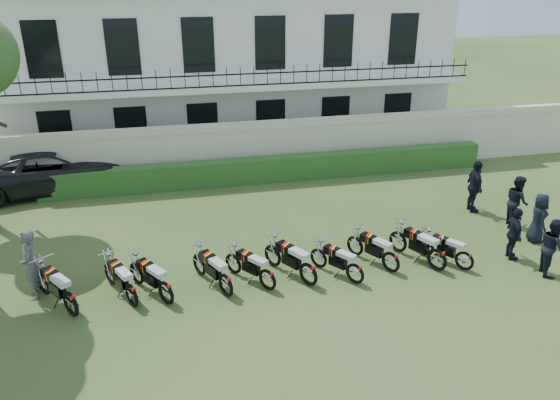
{
  "coord_description": "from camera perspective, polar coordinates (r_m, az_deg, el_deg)",
  "views": [
    {
      "loc": [
        -3.24,
        -13.15,
        8.07
      ],
      "look_at": [
        0.16,
        2.11,
        1.35
      ],
      "focal_mm": 35.0,
      "sensor_mm": 36.0,
      "label": 1
    }
  ],
  "objects": [
    {
      "name": "motorcycle_8",
      "position": [
        16.2,
        16.14,
        -5.51
      ],
      "size": [
        1.05,
        1.92,
        1.14
      ],
      "rotation": [
        0.0,
        0.0,
        0.46
      ],
      "color": "black",
      "rests_on": "ground"
    },
    {
      "name": "ground",
      "position": [
        15.77,
        1.1,
        -7.54
      ],
      "size": [
        100.0,
        100.0,
        0.0
      ],
      "primitive_type": "plane",
      "color": "#304B1E",
      "rests_on": "ground"
    },
    {
      "name": "officer_4",
      "position": [
        19.8,
        23.51,
        -0.09
      ],
      "size": [
        0.85,
        0.99,
        1.75
      ],
      "primitive_type": "imported",
      "rotation": [
        0.0,
        0.0,
        1.32
      ],
      "color": "black",
      "rests_on": "ground"
    },
    {
      "name": "motorcycle_9",
      "position": [
        16.49,
        18.77,
        -5.6
      ],
      "size": [
        1.12,
        1.54,
        0.99
      ],
      "rotation": [
        0.0,
        0.0,
        0.61
      ],
      "color": "black",
      "rests_on": "ground"
    },
    {
      "name": "motorcycle_5",
      "position": [
        14.89,
        2.99,
        -7.22
      ],
      "size": [
        1.15,
        1.86,
        1.15
      ],
      "rotation": [
        0.0,
        0.0,
        0.53
      ],
      "color": "black",
      "rests_on": "ground"
    },
    {
      "name": "officer_5",
      "position": [
        20.35,
        19.68,
        1.34
      ],
      "size": [
        0.63,
        1.17,
        1.89
      ],
      "primitive_type": "imported",
      "rotation": [
        0.0,
        0.0,
        1.41
      ],
      "color": "black",
      "rests_on": "ground"
    },
    {
      "name": "motorcycle_6",
      "position": [
        15.13,
        7.88,
        -7.15
      ],
      "size": [
        1.14,
        1.59,
        1.02
      ],
      "rotation": [
        0.0,
        0.0,
        0.61
      ],
      "color": "black",
      "rests_on": "ground"
    },
    {
      "name": "building",
      "position": [
        27.65,
        -5.87,
        14.06
      ],
      "size": [
        20.4,
        9.6,
        7.4
      ],
      "color": "white",
      "rests_on": "ground"
    },
    {
      "name": "motorcycle_3",
      "position": [
        14.48,
        -5.7,
        -8.33
      ],
      "size": [
        0.99,
        1.89,
        1.11
      ],
      "rotation": [
        0.0,
        0.0,
        0.43
      ],
      "color": "black",
      "rests_on": "ground"
    },
    {
      "name": "hedge",
      "position": [
        22.12,
        -0.76,
        3.24
      ],
      "size": [
        18.0,
        0.6,
        1.0
      ],
      "primitive_type": "cube",
      "color": "#214B1A",
      "rests_on": "ground"
    },
    {
      "name": "motorcycle_7",
      "position": [
        15.82,
        11.55,
        -5.9
      ],
      "size": [
        1.04,
        1.75,
        1.06
      ],
      "rotation": [
        0.0,
        0.0,
        0.51
      ],
      "color": "black",
      "rests_on": "ground"
    },
    {
      "name": "motorcycle_0",
      "position": [
        14.61,
        -21.1,
        -9.55
      ],
      "size": [
        1.3,
        1.81,
        1.16
      ],
      "rotation": [
        0.0,
        0.0,
        0.61
      ],
      "color": "black",
      "rests_on": "ground"
    },
    {
      "name": "inspector",
      "position": [
        15.61,
        -24.63,
        -6.16
      ],
      "size": [
        0.55,
        0.76,
        1.92
      ],
      "primitive_type": "imported",
      "rotation": [
        0.0,
        0.0,
        -1.44
      ],
      "color": "#5D5D62",
      "rests_on": "ground"
    },
    {
      "name": "perimeter_wall",
      "position": [
        22.48,
        -3.7,
        5.33
      ],
      "size": [
        30.0,
        0.35,
        2.3
      ],
      "color": "beige",
      "rests_on": "ground"
    },
    {
      "name": "officer_3",
      "position": [
        18.94,
        25.39,
        -1.69
      ],
      "size": [
        0.69,
        0.89,
        1.61
      ],
      "primitive_type": "imported",
      "rotation": [
        0.0,
        0.0,
        1.31
      ],
      "color": "black",
      "rests_on": "ground"
    },
    {
      "name": "motorcycle_1",
      "position": [
        14.54,
        -15.29,
        -9.06
      ],
      "size": [
        1.0,
        1.83,
        1.08
      ],
      "rotation": [
        0.0,
        0.0,
        0.46
      ],
      "color": "black",
      "rests_on": "ground"
    },
    {
      "name": "motorcycle_4",
      "position": [
        14.7,
        -1.32,
        -7.83
      ],
      "size": [
        1.21,
        1.61,
        1.05
      ],
      "rotation": [
        0.0,
        0.0,
        0.63
      ],
      "color": "black",
      "rests_on": "ground"
    },
    {
      "name": "officer_1",
      "position": [
        17.12,
        26.58,
        -4.39
      ],
      "size": [
        0.86,
        0.97,
        1.68
      ],
      "primitive_type": "imported",
      "rotation": [
        0.0,
        0.0,
        1.25
      ],
      "color": "black",
      "rests_on": "ground"
    },
    {
      "name": "suv",
      "position": [
        22.91,
        -22.64,
        2.99
      ],
      "size": [
        6.32,
        3.57,
        1.67
      ],
      "primitive_type": "imported",
      "rotation": [
        0.0,
        0.0,
        1.71
      ],
      "color": "black",
      "rests_on": "ground"
    },
    {
      "name": "motorcycle_2",
      "position": [
        14.42,
        -11.88,
        -8.94
      ],
      "size": [
        1.18,
        1.75,
        1.1
      ],
      "rotation": [
        0.0,
        0.0,
        0.58
      ],
      "color": "black",
      "rests_on": "ground"
    },
    {
      "name": "officer_2",
      "position": [
        17.51,
        23.28,
        -3.27
      ],
      "size": [
        0.63,
        1.02,
        1.63
      ],
      "primitive_type": "imported",
      "rotation": [
        0.0,
        0.0,
        1.31
      ],
      "color": "black",
      "rests_on": "ground"
    }
  ]
}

